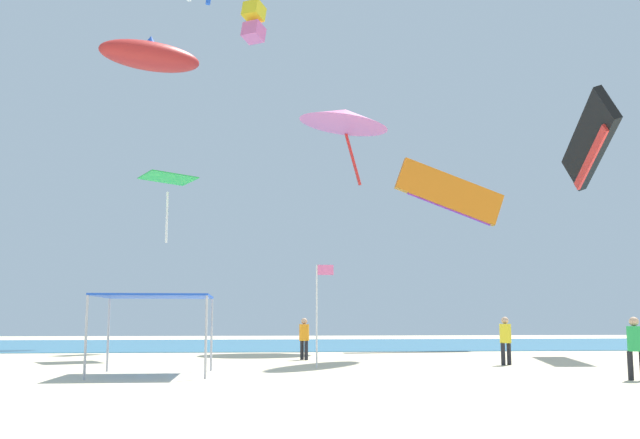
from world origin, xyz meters
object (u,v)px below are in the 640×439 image
Objects in this scene: person_near_tent at (635,343)px; kite_parafoil_black at (589,142)px; banner_flag at (319,305)px; kite_box_yellow at (254,22)px; kite_delta_pink at (344,117)px; kite_inflatable_red at (150,56)px; person_central at (304,335)px; kite_diamond_green at (168,182)px; kite_parafoil_orange at (449,193)px; canopy_tent at (155,299)px; person_leftmost at (505,337)px.

kite_parafoil_black reaches higher than person_near_tent.
banner_flag is at bearing -17.91° from person_near_tent.
kite_delta_pink is at bearing 169.60° from kite_box_yellow.
kite_delta_pink is (11.89, -7.89, -6.11)m from kite_inflatable_red.
kite_inflatable_red is (-8.93, 17.12, 17.96)m from person_central.
kite_diamond_green reaches higher than person_central.
kite_inflatable_red is at bearing -2.73° from person_central.
kite_diamond_green is (-6.03, 7.50, 5.62)m from banner_flag.
kite_parafoil_black is (10.93, -6.62, -2.81)m from kite_delta_pink.
kite_diamond_green is (-15.09, -7.74, -1.12)m from kite_parafoil_orange.
kite_parafoil_orange is at bearing -87.41° from kite_diamond_green.
canopy_tent reaches higher than person_near_tent.
person_leftmost is 18.27m from kite_delta_pink.
kite_parafoil_orange is at bearing -72.02° from person_central.
person_central is 0.65× the size of kite_box_yellow.
person_leftmost is at bearing 106.13° from kite_inflatable_red.
person_near_tent is at bearing -158.19° from kite_diamond_green.
person_central is 5.09m from banner_flag.
kite_delta_pink is at bearing 78.63° from banner_flag.
person_near_tent is 6.84m from person_leftmost.
canopy_tent is 1.92× the size of person_leftmost.
person_leftmost is 27.92m from kite_box_yellow.
kite_delta_pink is (2.85, 14.20, 10.73)m from banner_flag.
kite_diamond_green is (3.01, -14.59, -11.22)m from kite_inflatable_red.
person_leftmost is at bearing -141.80° from kite_diamond_green.
kite_box_yellow reaches higher than banner_flag.
kite_parafoil_orange is at bearing 117.95° from kite_delta_pink.
kite_inflatable_red reaches higher than person_leftmost.
person_near_tent is (13.19, -3.27, -1.25)m from canopy_tent.
kite_parafoil_orange is at bearing -165.62° from kite_box_yellow.
kite_delta_pink is at bearing -171.13° from kite_parafoil_orange.
kite_diamond_green is 0.47× the size of kite_delta_pink.
kite_delta_pink reaches higher than kite_parafoil_orange.
kite_inflatable_red is at bearing -105.17° from kite_delta_pink.
canopy_tent is 0.51× the size of kite_parafoil_orange.
person_central is at bearing 96.84° from kite_inflatable_red.
kite_diamond_green is at bearing -153.53° from kite_parafoil_orange.
kite_box_yellow is at bearing 82.26° from canopy_tent.
kite_inflatable_red reaches higher than person_near_tent.
kite_parafoil_orange is at bearing 138.59° from kite_inflatable_red.
banner_flag is 1.34× the size of kite_box_yellow.
person_near_tent is 33.04m from kite_box_yellow.
kite_parafoil_orange is at bearing 59.25° from banner_flag.
kite_parafoil_black reaches higher than person_leftmost.
person_near_tent is 0.27× the size of kite_delta_pink.
kite_box_yellow is at bearing 161.27° from kite_parafoil_orange.
kite_parafoil_black reaches higher than kite_parafoil_orange.
canopy_tent is 21.44m from kite_delta_pink.
kite_diamond_green is at bearing -25.27° from person_near_tent.
person_central is at bearing 131.17° from kite_box_yellow.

